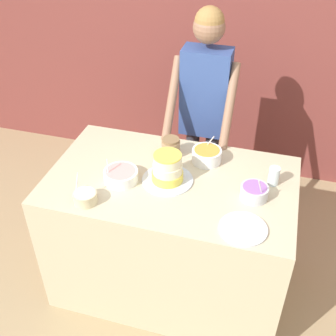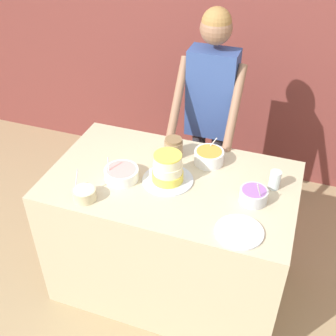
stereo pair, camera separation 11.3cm
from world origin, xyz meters
TOP-DOWN VIEW (x-y plane):
  - ground_plane at (0.00, 0.00)m, footprint 14.00×14.00m
  - wall_back at (0.00, 1.95)m, footprint 10.00×0.05m
  - counter at (0.00, 0.43)m, footprint 1.46×0.87m
  - person_baker at (0.04, 1.15)m, footprint 0.45×0.46m
  - cake at (-0.02, 0.41)m, footprint 0.30×0.30m
  - frosting_bowl_white at (-0.40, 0.11)m, footprint 0.13×0.13m
  - frosting_bowl_purple at (0.48, 0.40)m, footprint 0.15×0.15m
  - frosting_bowl_orange at (0.16, 0.67)m, footprint 0.18×0.18m
  - frosting_bowl_pink at (-0.28, 0.34)m, footprint 0.20×0.20m
  - drinking_glass at (0.58, 0.55)m, footprint 0.06×0.06m
  - ceramic_plate at (0.46, 0.14)m, footprint 0.25×0.25m
  - stoneware_jar at (-0.07, 0.67)m, footprint 0.12×0.12m

SIDE VIEW (x-z plane):
  - ground_plane at x=0.00m, z-range 0.00..0.00m
  - counter at x=0.00m, z-range 0.00..0.92m
  - ceramic_plate at x=0.46m, z-range 0.92..0.93m
  - frosting_bowl_white at x=-0.40m, z-range 0.87..1.04m
  - frosting_bowl_pink at x=-0.28m, z-range 0.88..1.02m
  - frosting_bowl_purple at x=0.48m, z-range 0.87..1.04m
  - frosting_bowl_orange at x=0.16m, z-range 0.89..1.04m
  - drinking_glass at x=0.58m, z-range 0.92..1.03m
  - stoneware_jar at x=-0.07m, z-range 0.91..1.04m
  - cake at x=-0.02m, z-range 0.90..1.09m
  - person_baker at x=0.04m, z-range 0.22..1.93m
  - wall_back at x=0.00m, z-range 0.00..2.60m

